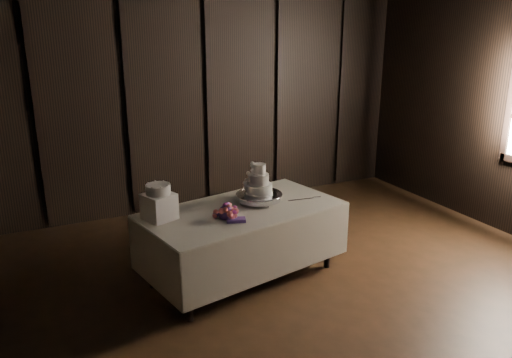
% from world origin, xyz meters
% --- Properties ---
extents(room, '(6.08, 7.08, 3.08)m').
position_xyz_m(room, '(0.00, 0.00, 1.50)').
color(room, black).
rests_on(room, ground).
extents(display_table, '(2.16, 1.43, 0.76)m').
position_xyz_m(display_table, '(-0.48, 1.22, 0.42)').
color(display_table, beige).
rests_on(display_table, ground).
extents(cake_stand, '(0.64, 0.64, 0.09)m').
position_xyz_m(cake_stand, '(-0.25, 1.32, 0.81)').
color(cake_stand, silver).
rests_on(cake_stand, display_table).
extents(wedding_cake, '(0.31, 0.27, 0.32)m').
position_xyz_m(wedding_cake, '(-0.27, 1.31, 0.98)').
color(wedding_cake, white).
rests_on(wedding_cake, cake_stand).
extents(bouquet, '(0.39, 0.46, 0.18)m').
position_xyz_m(bouquet, '(-0.72, 1.06, 0.82)').
color(bouquet, '#DF5B5B').
rests_on(bouquet, display_table).
extents(box_pedestal, '(0.34, 0.34, 0.25)m').
position_xyz_m(box_pedestal, '(-1.30, 1.30, 0.89)').
color(box_pedestal, white).
rests_on(box_pedestal, display_table).
extents(small_cake, '(0.24, 0.24, 0.09)m').
position_xyz_m(small_cake, '(-1.30, 1.30, 1.06)').
color(small_cake, white).
rests_on(small_cake, box_pedestal).
extents(cake_knife, '(0.37, 0.07, 0.01)m').
position_xyz_m(cake_knife, '(0.17, 1.19, 0.77)').
color(cake_knife, silver).
rests_on(cake_knife, display_table).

